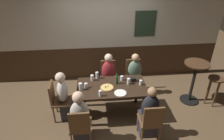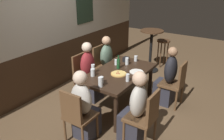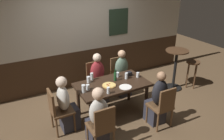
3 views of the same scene
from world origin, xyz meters
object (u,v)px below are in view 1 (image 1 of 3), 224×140
chair_head_west (58,99)px  highball_clear (128,82)px  person_right_near (149,115)px  pint_glass_stout (100,94)px  beer_glass_tall (81,87)px  tumbler_short (122,78)px  person_mid_far (109,80)px  tumbler_water (92,78)px  bar_stool (215,84)px  pint_glass_amber (86,86)px  beer_bottle_green (117,80)px  chair_right_near (151,121)px  pint_glass_pale (97,76)px  dining_table (112,90)px  pizza (107,87)px  side_bar_table (194,79)px  plate_white_large (120,93)px  person_left_near (81,120)px  chair_mid_far (108,76)px  person_head_west (66,99)px  person_right_far (135,79)px  chair_right_far (133,75)px  condiment_caddy (133,79)px  beer_glass_half (141,83)px

chair_head_west → highball_clear: chair_head_west is taller
person_right_near → pint_glass_stout: size_ratio=9.05×
beer_glass_tall → tumbler_short: bearing=17.2°
person_mid_far → tumbler_short: bearing=-61.3°
tumbler_water → tumbler_short: 0.65m
pint_glass_stout → bar_stool: 2.71m
person_right_near → bar_stool: size_ratio=1.59×
pint_glass_amber → beer_bottle_green: bearing=8.3°
chair_right_near → pint_glass_stout: size_ratio=6.95×
person_right_near → pint_glass_pale: size_ratio=7.36×
dining_table → pizza: size_ratio=5.31×
side_bar_table → person_right_near: bearing=-144.7°
chair_right_near → beer_bottle_green: 1.11m
pint_glass_pale → plate_white_large: bearing=-54.4°
person_left_near → tumbler_short: person_left_near is taller
chair_mid_far → pint_glass_pale: (-0.29, -0.48, 0.31)m
chair_right_near → person_head_west: 1.82m
person_right_near → person_head_west: size_ratio=1.02×
person_right_far → chair_right_far: bearing=90.0°
chair_right_far → condiment_caddy: 0.75m
chair_mid_far → tumbler_short: size_ratio=8.40×
chair_right_far → condiment_caddy: (-0.15, -0.68, 0.29)m
person_right_near → plate_white_large: person_right_near is taller
pint_glass_amber → pint_glass_pale: (0.24, 0.35, 0.02)m
person_right_far → person_mid_far: size_ratio=0.98×
pint_glass_amber → tumbler_short: (0.78, 0.22, -0.00)m
side_bar_table → pint_glass_stout: bearing=-165.2°
tumbler_water → bar_stool: tumbler_water is taller
highball_clear → side_bar_table: size_ratio=0.13×
chair_head_west → chair_mid_far: 1.41m
highball_clear → pint_glass_pale: (-0.66, 0.30, 0.01)m
person_right_near → pint_glass_stout: person_right_near is taller
pint_glass_stout → condiment_caddy: size_ratio=1.15×
pizza → beer_bottle_green: bearing=33.6°
condiment_caddy → person_left_near: bearing=-144.3°
tumbler_water → beer_glass_tall: 0.41m
highball_clear → pint_glass_stout: highball_clear is taller
dining_table → beer_glass_half: bearing=0.2°
person_right_far → tumbler_short: (-0.39, -0.45, 0.31)m
chair_mid_far → beer_glass_half: size_ratio=8.18×
tumbler_water → beer_glass_half: bearing=-15.0°
condiment_caddy → bar_stool: 1.93m
chair_head_west → pint_glass_pale: size_ratio=5.66×
beer_glass_half → pint_glass_pale: (-0.91, 0.35, 0.02)m
highball_clear → plate_white_large: 0.39m
dining_table → bar_stool: (2.41, 0.12, -0.08)m
beer_bottle_green → plate_white_large: (0.03, -0.36, -0.09)m
person_mid_far → plate_white_large: (0.15, -0.93, 0.26)m
pint_glass_stout → tumbler_short: bearing=46.5°
dining_table → person_right_near: 0.94m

